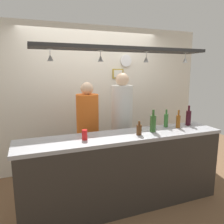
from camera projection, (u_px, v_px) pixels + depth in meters
ground_plane at (114, 191)px, 3.32m from camera, size 8.00×8.00×0.00m
back_wall at (93, 98)px, 4.09m from camera, size 4.40×0.06×2.60m
bar_counter at (129, 162)px, 2.74m from camera, size 2.70×0.55×0.99m
overhead_glass_rack at (124, 49)px, 2.67m from camera, size 2.20×0.36×0.04m
hanging_wineglass_far_left at (50, 57)px, 2.44m from camera, size 0.07×0.07×0.13m
hanging_wineglass_left at (101, 58)px, 2.59m from camera, size 0.07×0.07×0.13m
hanging_wineglass_center_left at (146, 59)px, 2.79m from camera, size 0.07×0.07×0.13m
hanging_wineglass_center at (185, 60)px, 2.93m from camera, size 0.07×0.07×0.13m
person_left_orange_shirt at (88, 125)px, 3.37m from camera, size 0.34×0.34×1.63m
person_middle_white_patterned_shirt at (122, 116)px, 3.56m from camera, size 0.34×0.34×1.77m
bottle_wine_dark_red at (188, 117)px, 3.29m from camera, size 0.08×0.08×0.30m
bottle_beer_green_import at (166, 120)px, 3.19m from camera, size 0.06×0.06×0.26m
bottle_champagne_green at (153, 123)px, 2.93m from camera, size 0.08×0.08×0.30m
bottle_beer_amber_tall at (178, 121)px, 3.14m from camera, size 0.06×0.06×0.26m
bottle_beer_brown_stubby at (139, 129)px, 2.80m from camera, size 0.07×0.07×0.18m
drink_can at (85, 135)px, 2.59m from camera, size 0.07×0.07×0.12m
picture_frame_lower_pair at (119, 90)px, 4.21m from camera, size 0.30×0.02×0.18m
picture_frame_upper_small at (118, 74)px, 4.14m from camera, size 0.22×0.02×0.18m
wall_clock at (126, 61)px, 4.15m from camera, size 0.22×0.03×0.22m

